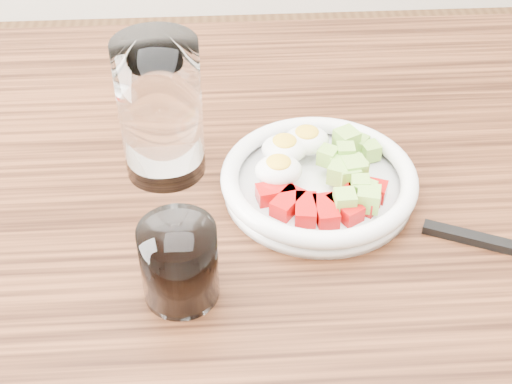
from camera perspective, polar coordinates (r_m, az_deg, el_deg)
dining_table at (r=0.83m, az=0.73°, el=-7.25°), size 1.50×0.90×0.77m
bowl at (r=0.79m, az=5.01°, el=1.14°), size 0.22×0.22×0.05m
fork at (r=0.77m, az=19.00°, el=-4.03°), size 0.20×0.10×0.01m
water_glass at (r=0.79m, az=-7.65°, el=6.55°), size 0.09×0.09×0.16m
coffee_glass at (r=0.66m, az=-6.15°, el=-5.67°), size 0.07×0.07×0.08m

